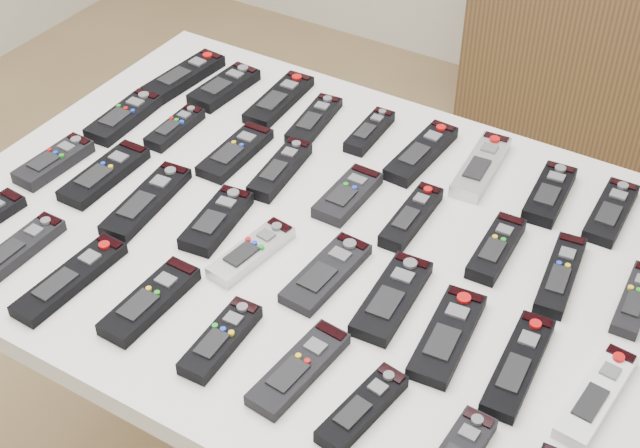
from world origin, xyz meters
The scene contains 35 objects.
table centered at (0.08, 0.10, 0.72)m, with size 1.25×0.88×0.78m.
remote_0 centered at (-0.41, 0.37, 0.79)m, with size 0.06×0.20×0.02m, color black.
remote_1 centered at (-0.31, 0.38, 0.79)m, with size 0.06×0.16×0.02m, color black.
remote_2 centered at (-0.19, 0.40, 0.79)m, with size 0.06×0.19×0.02m, color black.
remote_3 centered at (-0.10, 0.37, 0.79)m, with size 0.05×0.16×0.02m, color black.
remote_4 centered at (0.01, 0.39, 0.79)m, with size 0.04×0.14×0.02m, color black.
remote_5 centered at (0.13, 0.38, 0.79)m, with size 0.05×0.19×0.02m, color black.
remote_6 centered at (0.24, 0.40, 0.79)m, with size 0.05×0.19×0.02m, color #B7B7BC.
remote_7 centered at (0.37, 0.39, 0.79)m, with size 0.05×0.16×0.02m, color black.
remote_8 centered at (0.48, 0.39, 0.79)m, with size 0.05×0.17×0.02m, color black.
remote_10 centered at (-0.41, 0.19, 0.79)m, with size 0.06×0.17×0.02m, color black.
remote_11 centered at (-0.31, 0.21, 0.79)m, with size 0.04×0.14×0.02m, color black.
remote_12 centered at (-0.16, 0.21, 0.79)m, with size 0.06×0.17×0.02m, color black.
remote_13 centered at (-0.06, 0.20, 0.79)m, with size 0.05×0.17×0.02m, color black.
remote_14 centered at (0.08, 0.20, 0.79)m, with size 0.06×0.15×0.02m, color black.
remote_15 centered at (0.20, 0.21, 0.79)m, with size 0.04×0.17×0.02m, color black.
remote_16 centered at (0.35, 0.21, 0.79)m, with size 0.05×0.16×0.02m, color black.
remote_17 centered at (0.46, 0.20, 0.79)m, with size 0.04×0.18×0.02m, color black.
remote_18 centered at (0.57, 0.21, 0.79)m, with size 0.04×0.16×0.02m, color black.
remote_19 centered at (-0.43, 0.01, 0.79)m, with size 0.05×0.15×0.02m, color black.
remote_20 centered at (-0.32, 0.03, 0.79)m, with size 0.06×0.18×0.02m, color black.
remote_21 centered at (-0.21, 0.01, 0.79)m, with size 0.06×0.20×0.02m, color black.
remote_22 centered at (-0.08, 0.03, 0.79)m, with size 0.06×0.16×0.02m, color black.
remote_23 centered at (0.02, 0.00, 0.79)m, with size 0.05×0.16×0.02m, color #B7B7BC.
remote_24 centered at (0.14, 0.02, 0.79)m, with size 0.06×0.18×0.02m, color black.
remote_25 centered at (0.26, 0.02, 0.79)m, with size 0.06×0.18×0.02m, color black.
remote_26 centered at (0.36, -0.01, 0.79)m, with size 0.06×0.19×0.02m, color black.
remote_27 centered at (0.47, 0.00, 0.79)m, with size 0.05×0.20×0.02m, color black.
remote_28 centered at (0.58, 0.00, 0.79)m, with size 0.05×0.18×0.02m, color silver.
remote_30 centered at (-0.31, -0.19, 0.79)m, with size 0.05×0.17×0.02m, color black.
remote_31 centered at (-0.19, -0.20, 0.79)m, with size 0.05×0.20×0.02m, color black.
remote_32 centered at (-0.05, -0.17, 0.79)m, with size 0.06×0.18×0.02m, color black.
remote_33 centered at (0.09, -0.18, 0.79)m, with size 0.05×0.15×0.02m, color black.
remote_34 centered at (0.21, -0.17, 0.79)m, with size 0.05×0.18×0.02m, color black.
remote_35 centered at (0.32, -0.19, 0.79)m, with size 0.04×0.15×0.02m, color black.
Camera 1 is at (0.66, -0.85, 1.74)m, focal length 50.00 mm.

